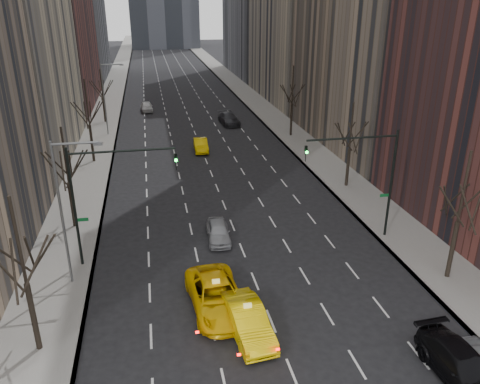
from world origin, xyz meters
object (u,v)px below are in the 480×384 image
taxi_sedan (248,320)px  silver_sedan_ahead (218,231)px  taxi_suv (217,296)px  parked_suv_black (463,367)px

taxi_sedan → silver_sedan_ahead: size_ratio=1.24×
taxi_suv → parked_suv_black: (10.26, -7.56, -0.07)m
silver_sedan_ahead → parked_suv_black: parked_suv_black is taller
taxi_suv → silver_sedan_ahead: bearing=76.4°
taxi_suv → silver_sedan_ahead: (1.34, 8.15, -0.17)m
taxi_sedan → parked_suv_black: bearing=-36.1°
silver_sedan_ahead → taxi_suv: bearing=-96.5°
silver_sedan_ahead → taxi_sedan: bearing=-87.5°
taxi_sedan → silver_sedan_ahead: 10.59m
taxi_sedan → parked_suv_black: taxi_sedan is taller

